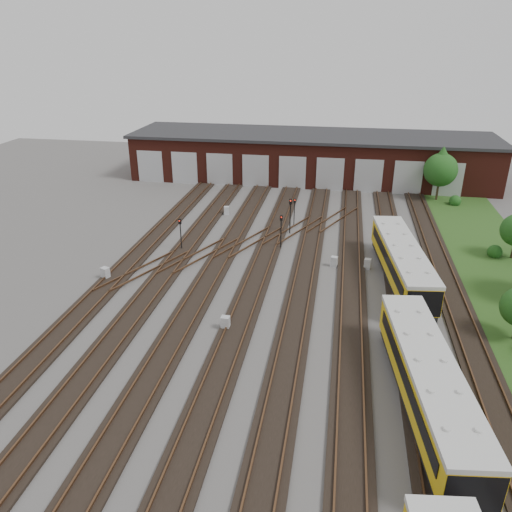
# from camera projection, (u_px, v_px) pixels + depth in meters

# --- Properties ---
(ground) EXTENTS (120.00, 120.00, 0.00)m
(ground) POSITION_uv_depth(u_px,v_px,m) (268.00, 319.00, 36.78)
(ground) COLOR #454240
(ground) RESTS_ON ground
(track_network) EXTENTS (30.40, 70.00, 0.33)m
(track_network) POSITION_uv_depth(u_px,v_px,m) (267.00, 314.00, 37.29)
(track_network) COLOR black
(track_network) RESTS_ON ground
(maintenance_shed) EXTENTS (51.00, 12.50, 6.35)m
(maintenance_shed) POSITION_uv_depth(u_px,v_px,m) (311.00, 156.00, 71.40)
(maintenance_shed) COLOR #4F1B13
(maintenance_shed) RESTS_ON ground
(grass_verge) EXTENTS (8.00, 55.00, 0.05)m
(grass_verge) POSITION_uv_depth(u_px,v_px,m) (505.00, 279.00, 42.74)
(grass_verge) COLOR #274A18
(grass_verge) RESTS_ON ground
(metro_train) EXTENTS (4.39, 46.81, 3.02)m
(metro_train) POSITION_uv_depth(u_px,v_px,m) (428.00, 383.00, 27.14)
(metro_train) COLOR black
(metro_train) RESTS_ON ground
(signal_mast_0) EXTENTS (0.27, 0.25, 3.21)m
(signal_mast_0) POSITION_uv_depth(u_px,v_px,m) (180.00, 230.00, 47.68)
(signal_mast_0) COLOR black
(signal_mast_0) RESTS_ON ground
(signal_mast_1) EXTENTS (0.28, 0.27, 3.46)m
(signal_mast_1) POSITION_uv_depth(u_px,v_px,m) (281.00, 228.00, 47.91)
(signal_mast_1) COLOR black
(signal_mast_1) RESTS_ON ground
(signal_mast_2) EXTENTS (0.26, 0.24, 3.08)m
(signal_mast_2) POSITION_uv_depth(u_px,v_px,m) (294.00, 209.00, 53.83)
(signal_mast_2) COLOR black
(signal_mast_2) RESTS_ON ground
(signal_mast_3) EXTENTS (0.28, 0.26, 3.77)m
(signal_mast_3) POSITION_uv_depth(u_px,v_px,m) (290.00, 212.00, 51.62)
(signal_mast_3) COLOR black
(signal_mast_3) RESTS_ON ground
(relay_cabinet_0) EXTENTS (0.79, 0.74, 1.06)m
(relay_cabinet_0) POSITION_uv_depth(u_px,v_px,m) (105.00, 273.00, 42.61)
(relay_cabinet_0) COLOR #B7B9BD
(relay_cabinet_0) RESTS_ON ground
(relay_cabinet_1) EXTENTS (0.70, 0.63, 0.98)m
(relay_cabinet_1) POSITION_uv_depth(u_px,v_px,m) (227.00, 211.00, 57.77)
(relay_cabinet_1) COLOR #B7B9BD
(relay_cabinet_1) RESTS_ON ground
(relay_cabinet_2) EXTENTS (0.63, 0.54, 1.01)m
(relay_cabinet_2) POSITION_uv_depth(u_px,v_px,m) (225.00, 323.00, 35.37)
(relay_cabinet_2) COLOR #B7B9BD
(relay_cabinet_2) RESTS_ON ground
(relay_cabinet_3) EXTENTS (0.69, 0.62, 0.96)m
(relay_cabinet_3) POSITION_uv_depth(u_px,v_px,m) (334.00, 262.00, 44.90)
(relay_cabinet_3) COLOR #B7B9BD
(relay_cabinet_3) RESTS_ON ground
(relay_cabinet_4) EXTENTS (0.65, 0.58, 0.96)m
(relay_cabinet_4) POSITION_uv_depth(u_px,v_px,m) (367.00, 264.00, 44.47)
(relay_cabinet_4) COLOR #B7B9BD
(relay_cabinet_4) RESTS_ON ground
(tree_0) EXTENTS (4.10, 4.10, 6.80)m
(tree_0) POSITION_uv_depth(u_px,v_px,m) (441.00, 166.00, 61.31)
(tree_0) COLOR #2F2515
(tree_0) RESTS_ON ground
(bush_1) EXTENTS (1.36, 1.36, 1.36)m
(bush_1) POSITION_uv_depth(u_px,v_px,m) (495.00, 250.00, 46.82)
(bush_1) COLOR #184513
(bush_1) RESTS_ON ground
(bush_2) EXTENTS (1.43, 1.43, 1.43)m
(bush_2) POSITION_uv_depth(u_px,v_px,m) (455.00, 199.00, 60.97)
(bush_2) COLOR #184513
(bush_2) RESTS_ON ground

